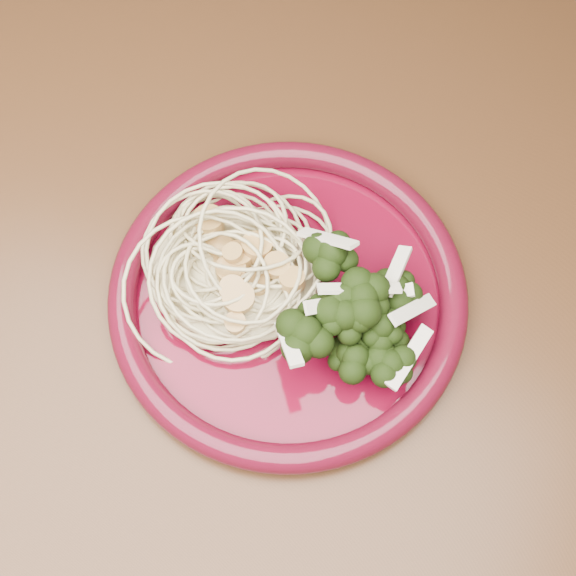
{
  "coord_description": "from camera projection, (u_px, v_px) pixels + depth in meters",
  "views": [
    {
      "loc": [
        0.02,
        -0.24,
        1.25
      ],
      "look_at": [
        -0.05,
        -0.03,
        0.77
      ],
      "focal_mm": 50.0,
      "sensor_mm": 36.0,
      "label": 1
    }
  ],
  "objects": [
    {
      "name": "scallop_cluster",
      "position": [
        230.0,
        246.0,
        0.51
      ],
      "size": [
        0.11,
        0.11,
        0.03
      ],
      "primitive_type": null,
      "rotation": [
        0.0,
        0.0,
        -0.08
      ],
      "color": "tan",
      "rests_on": "spaghetti_pile"
    },
    {
      "name": "dining_table",
      "position": [
        361.0,
        335.0,
        0.64
      ],
      "size": [
        1.2,
        0.8,
        0.75
      ],
      "color": "#472814",
      "rests_on": "ground"
    },
    {
      "name": "broccoli_pile",
      "position": [
        358.0,
        311.0,
        0.52
      ],
      "size": [
        0.09,
        0.13,
        0.04
      ],
      "primitive_type": "ellipsoid",
      "rotation": [
        0.0,
        0.0,
        -0.08
      ],
      "color": "black",
      "rests_on": "dinner_plate"
    },
    {
      "name": "dinner_plate",
      "position": [
        288.0,
        295.0,
        0.54
      ],
      "size": [
        0.26,
        0.26,
        0.02
      ],
      "rotation": [
        0.0,
        0.0,
        -0.08
      ],
      "color": "#530517",
      "rests_on": "dining_table"
    },
    {
      "name": "onion_garnish",
      "position": [
        361.0,
        294.0,
        0.49
      ],
      "size": [
        0.06,
        0.08,
        0.05
      ],
      "primitive_type": null,
      "rotation": [
        0.0,
        0.0,
        -0.08
      ],
      "color": "silver",
      "rests_on": "broccoli_pile"
    },
    {
      "name": "spaghetti_pile",
      "position": [
        233.0,
        267.0,
        0.54
      ],
      "size": [
        0.13,
        0.11,
        0.03
      ],
      "primitive_type": "ellipsoid",
      "rotation": [
        0.0,
        0.0,
        -0.08
      ],
      "color": "#C7BB89",
      "rests_on": "dinner_plate"
    }
  ]
}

